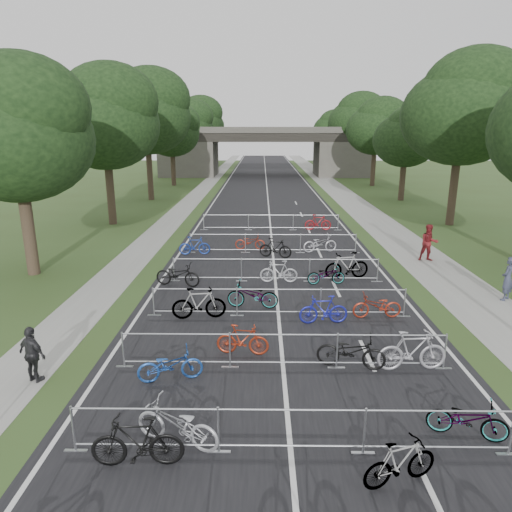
{
  "coord_description": "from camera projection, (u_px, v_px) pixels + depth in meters",
  "views": [
    {
      "loc": [
        -0.64,
        -4.64,
        6.64
      ],
      "look_at": [
        -0.88,
        15.34,
        1.1
      ],
      "focal_mm": 32.0,
      "sensor_mm": 36.0,
      "label": 1
    }
  ],
  "objects": [
    {
      "name": "sidewalk_right",
      "position": [
        334.0,
        188.0,
        54.32
      ],
      "size": [
        3.0,
        140.0,
        0.01
      ],
      "primitive_type": "cube",
      "color": "gray",
      "rests_on": "ground"
    },
    {
      "name": "bike_14",
      "position": [
        323.0,
        310.0,
        16.04
      ],
      "size": [
        1.77,
        0.64,
        1.04
      ],
      "primitive_type": "imported",
      "rotation": [
        0.0,
        0.0,
        4.8
      ],
      "color": "#1C209B",
      "rests_on": "ground"
    },
    {
      "name": "tree_left_1",
      "position": [
        106.0,
        120.0,
        31.33
      ],
      "size": [
        7.56,
        7.56,
        11.53
      ],
      "color": "#33261C",
      "rests_on": "ground"
    },
    {
      "name": "barrier_row_6",
      "position": [
        271.0,
        222.0,
        31.14
      ],
      "size": [
        9.7,
        0.08,
        1.1
      ],
      "color": "#A6A9AE",
      "rests_on": "ground"
    },
    {
      "name": "bike_5",
      "position": [
        177.0,
        425.0,
        9.79
      ],
      "size": [
        2.09,
        1.31,
        1.04
      ],
      "primitive_type": "imported",
      "rotation": [
        0.0,
        0.0,
        4.37
      ],
      "color": "#B0B1B8",
      "rests_on": "ground"
    },
    {
      "name": "pedestrian_c",
      "position": [
        33.0,
        355.0,
        12.27
      ],
      "size": [
        1.01,
        0.74,
        1.59
      ],
      "primitive_type": "imported",
      "rotation": [
        0.0,
        0.0,
        2.71
      ],
      "color": "#262628",
      "rests_on": "ground"
    },
    {
      "name": "tree_right_6",
      "position": [
        332.0,
        128.0,
        88.96
      ],
      "size": [
        7.17,
        7.17,
        10.93
      ],
      "color": "#33261C",
      "rests_on": "ground"
    },
    {
      "name": "barrier_row_2",
      "position": [
        283.0,
        351.0,
        13.03
      ],
      "size": [
        9.7,
        0.08,
        1.1
      ],
      "color": "#A6A9AE",
      "rests_on": "ground"
    },
    {
      "name": "pedestrian_a",
      "position": [
        508.0,
        279.0,
        18.18
      ],
      "size": [
        0.77,
        0.77,
        1.8
      ],
      "primitive_type": "imported",
      "rotation": [
        0.0,
        0.0,
        3.92
      ],
      "color": "#353A50",
      "rests_on": "ground"
    },
    {
      "name": "bike_22",
      "position": [
        275.0,
        248.0,
        24.4
      ],
      "size": [
        1.85,
        0.99,
        1.07
      ],
      "primitive_type": "imported",
      "rotation": [
        0.0,
        0.0,
        1.28
      ],
      "color": "black",
      "rests_on": "ground"
    },
    {
      "name": "bike_4",
      "position": [
        137.0,
        442.0,
        9.18
      ],
      "size": [
        1.91,
        0.62,
        1.13
      ],
      "primitive_type": "imported",
      "rotation": [
        0.0,
        0.0,
        4.76
      ],
      "color": "black",
      "rests_on": "ground"
    },
    {
      "name": "tree_right_3",
      "position": [
        377.0,
        127.0,
        54.27
      ],
      "size": [
        7.17,
        7.17,
        10.93
      ],
      "color": "#33261C",
      "rests_on": "ground"
    },
    {
      "name": "bike_11",
      "position": [
        412.0,
        351.0,
        12.88
      ],
      "size": [
        2.04,
        0.71,
        1.21
      ],
      "primitive_type": "imported",
      "rotation": [
        0.0,
        0.0,
        1.64
      ],
      "color": "#A7A6AD",
      "rests_on": "ground"
    },
    {
      "name": "tree_left_4",
      "position": [
        188.0,
        125.0,
        66.02
      ],
      "size": [
        7.56,
        7.56,
        11.53
      ],
      "color": "#33261C",
      "rests_on": "ground"
    },
    {
      "name": "tree_left_3",
      "position": [
        172.0,
        131.0,
        54.67
      ],
      "size": [
        6.72,
        6.72,
        10.25
      ],
      "color": "#33261C",
      "rests_on": "ground"
    },
    {
      "name": "lane_markings",
      "position": [
        267.0,
        187.0,
        54.42
      ],
      "size": [
        0.12,
        140.0,
        0.0
      ],
      "primitive_type": "cube",
      "color": "silver",
      "rests_on": "ground"
    },
    {
      "name": "road",
      "position": [
        267.0,
        187.0,
        54.41
      ],
      "size": [
        11.0,
        140.0,
        0.01
      ],
      "primitive_type": "cube",
      "color": "black",
      "rests_on": "ground"
    },
    {
      "name": "tree_left_2",
      "position": [
        147.0,
        114.0,
        42.67
      ],
      "size": [
        8.4,
        8.4,
        12.81
      ],
      "color": "#33261C",
      "rests_on": "ground"
    },
    {
      "name": "overpass_bridge",
      "position": [
        266.0,
        151.0,
        67.93
      ],
      "size": [
        31.0,
        8.0,
        7.05
      ],
      "color": "#4C4844",
      "rests_on": "ground"
    },
    {
      "name": "bike_20",
      "position": [
        195.0,
        246.0,
        24.96
      ],
      "size": [
        1.74,
        0.65,
        1.02
      ],
      "primitive_type": "imported",
      "rotation": [
        0.0,
        0.0,
        1.67
      ],
      "color": "navy",
      "rests_on": "ground"
    },
    {
      "name": "bike_16",
      "position": [
        178.0,
        275.0,
        19.93
      ],
      "size": [
        2.13,
        1.14,
        1.06
      ],
      "primitive_type": "imported",
      "rotation": [
        0.0,
        0.0,
        1.35
      ],
      "color": "black",
      "rests_on": "ground"
    },
    {
      "name": "tree_left_0",
      "position": [
        17.0,
        133.0,
        19.98
      ],
      "size": [
        6.72,
        6.72,
        10.25
      ],
      "color": "#33261C",
      "rests_on": "ground"
    },
    {
      "name": "barrier_row_4",
      "position": [
        275.0,
        270.0,
        20.54
      ],
      "size": [
        9.7,
        0.08,
        1.1
      ],
      "color": "#A6A9AE",
      "rests_on": "ground"
    },
    {
      "name": "bike_6",
      "position": [
        400.0,
        463.0,
        8.73
      ],
      "size": [
        1.67,
        0.97,
        0.97
      ],
      "primitive_type": "imported",
      "rotation": [
        0.0,
        0.0,
        1.91
      ],
      "color": "#A6A9AE",
      "rests_on": "ground"
    },
    {
      "name": "bike_23",
      "position": [
        320.0,
        243.0,
        25.52
      ],
      "size": [
        2.02,
        1.06,
        1.01
      ],
      "primitive_type": "imported",
      "rotation": [
        0.0,
        0.0,
        1.78
      ],
      "color": "#B3B1BA",
      "rests_on": "ground"
    },
    {
      "name": "bike_7",
      "position": [
        467.0,
        419.0,
        10.09
      ],
      "size": [
        1.82,
        1.09,
        0.9
      ],
      "primitive_type": "imported",
      "rotation": [
        0.0,
        0.0,
        1.26
      ],
      "color": "#A6A9AE",
      "rests_on": "ground"
    },
    {
      "name": "bike_15",
      "position": [
        377.0,
        306.0,
        16.54
      ],
      "size": [
        1.81,
        0.73,
        0.93
      ],
      "primitive_type": "imported",
      "rotation": [
        0.0,
        0.0,
        4.77
      ],
      "color": "maroon",
      "rests_on": "ground"
    },
    {
      "name": "bike_21",
      "position": [
        250.0,
        242.0,
        26.08
      ],
      "size": [
        1.74,
        0.68,
        0.9
      ],
      "primitive_type": "imported",
      "rotation": [
        0.0,
        0.0,
        1.52
      ],
      "color": "maroon",
      "rests_on": "ground"
    },
    {
      "name": "barrier_row_3",
      "position": [
        279.0,
        302.0,
        16.69
      ],
      "size": [
        9.7,
        0.08,
        1.1
      ],
      "color": "#A6A9AE",
      "rests_on": "ground"
    },
    {
      "name": "bike_13",
      "position": [
        253.0,
        295.0,
        17.46
      ],
      "size": [
        2.04,
        0.9,
        1.04
      ],
      "primitive_type": "imported",
      "rotation": [
        0.0,
        0.0,
        4.6
      ],
      "color": "#A6A9AE",
      "rests_on": "ground"
    },
    {
      "name": "pedestrian_b",
      "position": [
        429.0,
        243.0,
        23.7
      ],
      "size": [
        0.97,
        0.78,
        1.93
      ],
      "primitive_type": "imported",
      "rotation": [
        0.0,
        0.0,
        -0.05
      ],
      "color": "maroon",
      "rests_on": "ground"
    },
    {
      "name": "bike_9",
      "position": [
        243.0,
        340.0,
        13.83
      ],
      "size": [
        1.65,
        0.63,
        0.97
      ],
      "primitive_type": "imported",
      "rotation": [
        0.0,
        0.0,
        1.46
      ],
      "color": "#9A2D16",
      "rests_on": "ground"
    },
    {
      "name": "tree_left_5",
      "position": [
        198.0,
        121.0,
        77.36
      ],
      "size": [
        8.4,
        8.4,
        12.81
      ],
      "color": "#33261C",
      "rests_on": "ground"
    },
    {
      "name": "tree_left_6",
      "position": [
        207.0,
        131.0,
        89.36
      ],
      "size": [
        6.72,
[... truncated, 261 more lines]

